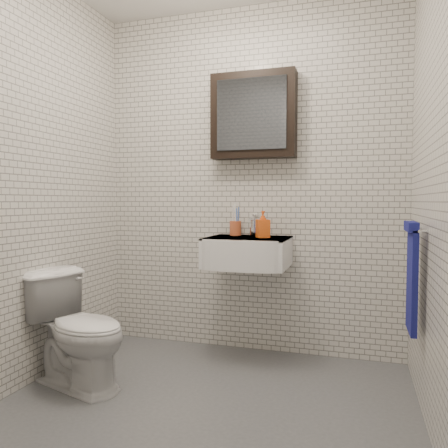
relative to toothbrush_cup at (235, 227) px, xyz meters
name	(u,v)px	position (x,y,z in m)	size (l,w,h in m)	color
ground	(202,408)	(0.08, -0.92, -0.90)	(2.20, 2.00, 0.01)	#515459
room_shell	(202,129)	(0.08, -0.92, 0.56)	(2.22, 2.02, 2.51)	silver
washbasin	(246,252)	(0.13, -0.18, -0.15)	(0.55, 0.50, 0.20)	white
faucet	(253,226)	(0.13, 0.01, 0.01)	(0.06, 0.20, 0.15)	silver
mirror_cabinet	(253,116)	(0.13, 0.01, 0.79)	(0.60, 0.15, 0.60)	black
towel_rail	(412,272)	(1.12, -0.57, -0.18)	(0.09, 0.30, 0.58)	silver
toothbrush_cup	(235,227)	(0.00, 0.00, 0.00)	(0.10, 0.10, 0.23)	#C35730
soap_bottle	(263,224)	(0.23, -0.14, 0.03)	(0.08, 0.08, 0.18)	orange
toilet	(78,329)	(-0.72, -0.86, -0.57)	(0.38, 0.67, 0.68)	white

